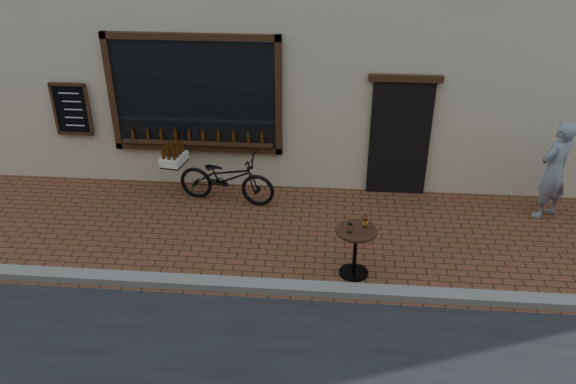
{
  "coord_description": "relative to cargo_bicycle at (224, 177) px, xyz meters",
  "views": [
    {
      "loc": [
        0.68,
        -6.31,
        5.11
      ],
      "look_at": [
        0.02,
        1.2,
        1.1
      ],
      "focal_mm": 35.0,
      "sensor_mm": 36.0,
      "label": 1
    }
  ],
  "objects": [
    {
      "name": "bistro_table",
      "position": [
        2.37,
        -2.1,
        0.06
      ],
      "size": [
        0.61,
        0.61,
        1.05
      ],
      "color": "black",
      "rests_on": "ground"
    },
    {
      "name": "pedestrian",
      "position": [
        5.8,
        -0.04,
        0.4
      ],
      "size": [
        0.78,
        0.72,
        1.8
      ],
      "primitive_type": "imported",
      "rotation": [
        0.0,
        0.0,
        3.72
      ],
      "color": "gray",
      "rests_on": "ground"
    },
    {
      "name": "ground",
      "position": [
        1.3,
        -2.81,
        -0.49
      ],
      "size": [
        90.0,
        90.0,
        0.0
      ],
      "primitive_type": "plane",
      "color": "brown",
      "rests_on": "ground"
    },
    {
      "name": "cargo_bicycle",
      "position": [
        0.0,
        0.0,
        0.0
      ],
      "size": [
        2.19,
        0.93,
        1.03
      ],
      "rotation": [
        0.0,
        0.0,
        1.41
      ],
      "color": "black",
      "rests_on": "ground"
    },
    {
      "name": "kerb",
      "position": [
        1.3,
        -2.61,
        -0.43
      ],
      "size": [
        90.0,
        0.25,
        0.12
      ],
      "primitive_type": "cube",
      "color": "slate",
      "rests_on": "ground"
    }
  ]
}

